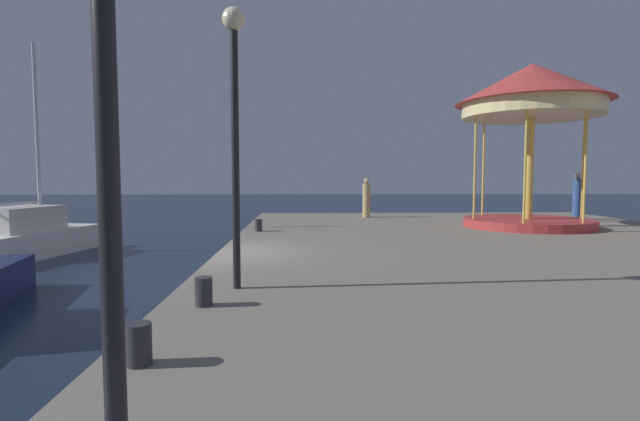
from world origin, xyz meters
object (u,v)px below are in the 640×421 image
Objects in this scene: bollard_center at (259,225)px; person_far_corner at (577,198)px; sailboat_white at (18,238)px; lamp_post_mid_promenade at (235,99)px; bollard_south at (204,291)px; carousel at (531,105)px; person_by_the_water at (366,199)px; bollard_north at (139,344)px.

bollard_center is 0.20× the size of person_far_corner.
sailboat_white is 1.60× the size of lamp_post_mid_promenade.
carousel is at bearing 46.17° from bollard_south.
sailboat_white reaches higher than person_by_the_water.
person_far_corner is at bearing 15.88° from bollard_center.
sailboat_white is 21.06m from person_far_corner.
sailboat_white is 17.59× the size of bollard_center.
bollard_north is at bearing -99.52° from lamp_post_mid_promenade.
sailboat_white reaches higher than lamp_post_mid_promenade.
bollard_south is (7.74, -8.75, 0.37)m from sailboat_white.
person_by_the_water reaches higher than bollard_center.
sailboat_white reaches higher than carousel.
carousel is 1.31× the size of lamp_post_mid_promenade.
sailboat_white is 13.18m from person_by_the_water.
bollard_center is 10.94m from bollard_north.
bollard_north is (7.55, -10.77, 0.37)m from sailboat_white.
person_by_the_water is at bearing 170.08° from person_far_corner.
bollard_south is at bearing -133.83° from carousel.
sailboat_white is 17.59× the size of bollard_north.
bollard_south is (-9.48, -9.88, -4.14)m from carousel.
bollard_center is 1.00× the size of bollard_south.
carousel reaches higher than bollard_north.
bollard_south is at bearing -106.74° from person_by_the_water.
bollard_north is (-0.51, -3.02, -2.80)m from lamp_post_mid_promenade.
lamp_post_mid_promenade is 2.99m from bollard_south.
person_far_corner reaches higher than person_by_the_water.
sailboat_white is at bearing -176.27° from carousel.
person_by_the_water reaches higher than bollard_north.
person_far_corner is at bearing 48.12° from bollard_north.
carousel is 14.43× the size of bollard_south.
sailboat_white is at bearing 125.04° from bollard_north.
carousel is (17.22, 1.12, 4.51)m from sailboat_white.
bollard_center is at bearing 89.36° from bollard_north.
carousel is 12.83m from lamp_post_mid_promenade.
bollard_center is (7.67, 0.16, 0.37)m from sailboat_white.
person_far_corner is at bearing 38.38° from carousel.
bollard_south is 18.08m from person_far_corner.
sailboat_white is at bearing 136.11° from lamp_post_mid_promenade.
sailboat_white is 7.69m from bollard_center.
sailboat_white is 13.16m from bollard_north.
bollard_center is 8.92m from bollard_south.
lamp_post_mid_promenade is 2.23× the size of person_far_corner.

